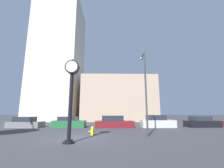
{
  "coord_description": "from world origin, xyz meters",
  "views": [
    {
      "loc": [
        2.32,
        -11.64,
        1.87
      ],
      "look_at": [
        2.78,
        10.8,
        6.12
      ],
      "focal_mm": 24.0,
      "sensor_mm": 36.0,
      "label": 1
    }
  ],
  "objects": [
    {
      "name": "car_black",
      "position": [
        14.29,
        8.01,
        0.58
      ],
      "size": [
        4.16,
        2.1,
        1.37
      ],
      "rotation": [
        0.0,
        0.0,
        0.05
      ],
      "color": "black",
      "rests_on": "ground_plane"
    },
    {
      "name": "street_lamp_right",
      "position": [
        5.38,
        0.92,
        4.62
      ],
      "size": [
        0.36,
        1.57,
        7.05
      ],
      "color": "#38383D",
      "rests_on": "ground_plane"
    },
    {
      "name": "car_silver",
      "position": [
        8.48,
        7.81,
        0.64
      ],
      "size": [
        4.16,
        1.76,
        1.53
      ],
      "rotation": [
        0.0,
        0.0,
        0.01
      ],
      "color": "#BCBCC1",
      "rests_on": "ground_plane"
    },
    {
      "name": "car_grey",
      "position": [
        -8.15,
        7.94,
        0.55
      ],
      "size": [
        4.13,
        2.13,
        1.31
      ],
      "rotation": [
        0.0,
        0.0,
        -0.05
      ],
      "color": "slate",
      "rests_on": "ground_plane"
    },
    {
      "name": "fire_hydrant_near",
      "position": [
        0.94,
        1.39,
        0.35
      ],
      "size": [
        0.62,
        0.27,
        0.69
      ],
      "color": "yellow",
      "rests_on": "ground_plane"
    },
    {
      "name": "car_green",
      "position": [
        -2.71,
        7.89,
        0.57
      ],
      "size": [
        4.03,
        1.78,
        1.32
      ],
      "rotation": [
        0.0,
        0.0,
        -0.01
      ],
      "color": "#236038",
      "rests_on": "ground_plane"
    },
    {
      "name": "street_clock",
      "position": [
        -0.15,
        -1.93,
        3.39
      ],
      "size": [
        0.92,
        0.72,
        5.42
      ],
      "color": "black",
      "rests_on": "ground_plane"
    },
    {
      "name": "building_tall_tower",
      "position": [
        -10.04,
        24.0,
        14.52
      ],
      "size": [
        10.09,
        12.0,
        29.03
      ],
      "color": "beige",
      "rests_on": "ground_plane"
    },
    {
      "name": "ground_plane",
      "position": [
        0.0,
        0.0,
        0.0
      ],
      "size": [
        200.0,
        200.0,
        0.0
      ],
      "primitive_type": "plane",
      "color": "#38383D"
    },
    {
      "name": "building_storefront_row",
      "position": [
        4.5,
        24.0,
        4.81
      ],
      "size": [
        15.87,
        12.0,
        9.63
      ],
      "color": "tan",
      "rests_on": "ground_plane"
    },
    {
      "name": "car_maroon",
      "position": [
        2.94,
        7.71,
        0.61
      ],
      "size": [
        4.82,
        2.06,
        1.46
      ],
      "rotation": [
        0.0,
        0.0,
        0.03
      ],
      "color": "maroon",
      "rests_on": "ground_plane"
    }
  ]
}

